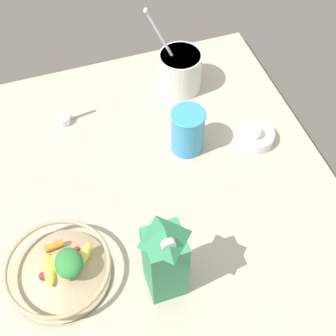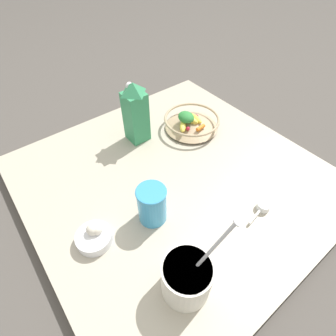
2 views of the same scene
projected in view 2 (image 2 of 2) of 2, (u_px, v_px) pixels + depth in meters
ground_plane at (175, 182)px, 0.95m from camera, size 6.00×6.00×0.00m
countertop at (175, 179)px, 0.94m from camera, size 0.97×0.97×0.04m
fruit_bowl at (191, 122)px, 1.08m from camera, size 0.23×0.23×0.08m
milk_carton at (135, 112)px, 0.98m from camera, size 0.08×0.08×0.24m
yogurt_tub at (187, 277)px, 0.62m from camera, size 0.16×0.12×0.26m
drinking_cup at (152, 204)px, 0.76m from camera, size 0.09×0.09×0.13m
measuring_scoop at (263, 207)px, 0.82m from camera, size 0.11×0.04×0.02m
garlic_bowl at (94, 236)px, 0.74m from camera, size 0.10×0.10×0.06m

